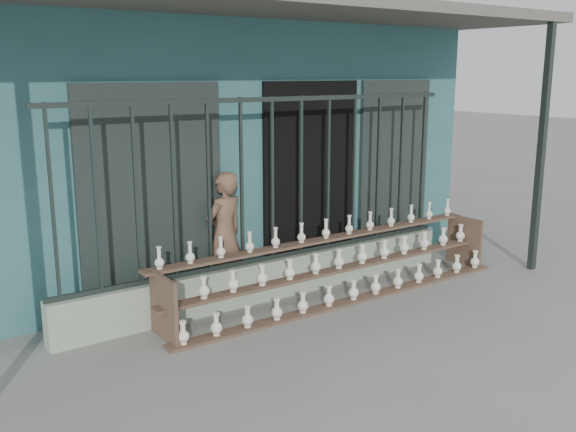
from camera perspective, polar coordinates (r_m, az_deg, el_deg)
ground at (r=6.40m, az=5.26°, el=-10.40°), size 60.00×60.00×0.00m
workshop_building at (r=9.54m, az=-11.33°, el=7.13°), size 7.40×6.60×3.21m
parapet_wall at (r=7.29m, az=-1.37°, el=-5.53°), size 5.00×0.20×0.45m
security_fence at (r=7.02m, az=-1.42°, el=3.22°), size 5.00×0.04×1.80m
shelf_rack at (r=7.29m, az=4.64°, el=-4.42°), size 4.50×0.68×0.85m
elderly_woman at (r=7.25m, az=-5.65°, el=-1.65°), size 0.60×0.47×1.43m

